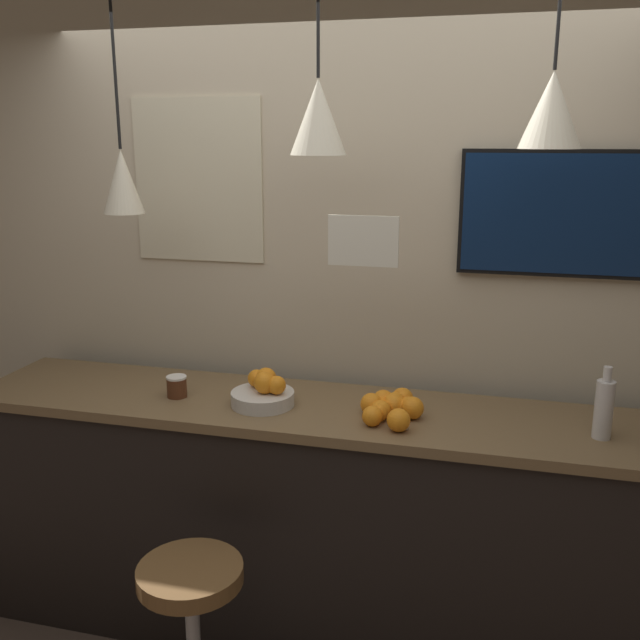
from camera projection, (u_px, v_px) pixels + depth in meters
back_wall at (343, 282)px, 3.06m from camera, size 8.00×0.06×2.90m
service_counter at (320, 523)px, 2.93m from camera, size 2.88×0.57×1.03m
bar_stool at (192, 617)px, 2.47m from camera, size 0.38×0.38×0.64m
fruit_bowl at (264, 391)px, 2.80m from camera, size 0.25×0.25×0.14m
orange_pile at (391, 407)px, 2.68m from camera, size 0.24×0.31×0.09m
juice_bottle at (604, 408)px, 2.48m from camera, size 0.06×0.06×0.26m
spread_jar at (177, 386)px, 2.89m from camera, size 0.08×0.08×0.09m
pendant_lamp_left at (122, 179)px, 2.75m from camera, size 0.16×0.16×1.03m
pendant_lamp_middle at (318, 116)px, 2.50m from camera, size 0.20×0.20×0.81m
pendant_lamp_right at (552, 109)px, 2.31m from camera, size 0.21×0.21×0.78m
mounted_tv at (558, 214)px, 2.73m from camera, size 0.74×0.04×0.48m
hanging_menu_board at (363, 241)px, 2.38m from camera, size 0.24×0.01×0.17m
wall_poster at (198, 181)px, 3.08m from camera, size 0.59×0.01×0.70m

